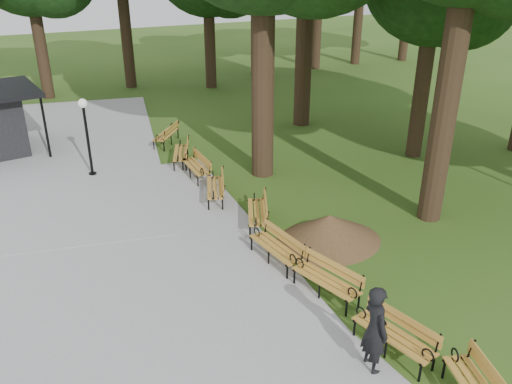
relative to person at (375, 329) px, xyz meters
name	(u,v)px	position (x,y,z in m)	size (l,w,h in m)	color
ground	(351,325)	(0.38, 1.25, -0.95)	(100.00, 100.00, 0.00)	#2D5016
path	(139,295)	(-3.62, 4.25, -0.92)	(12.00, 38.00, 0.06)	#97979A
person	(375,329)	(0.00, 0.00, 0.00)	(0.69, 0.46, 1.90)	black
lamp_post	(85,121)	(-3.42, 12.28, 1.13)	(0.32, 0.32, 2.86)	black
dirt_mound	(329,228)	(1.86, 4.57, -0.53)	(2.60, 2.60, 0.84)	#47301C
bench_2	(394,336)	(0.63, 0.16, -0.51)	(1.90, 0.64, 0.88)	#B57C29
bench_3	(326,281)	(0.42, 2.40, -0.51)	(1.90, 0.64, 0.88)	#B57C29
bench_4	(276,248)	(0.01, 4.22, -0.51)	(1.90, 0.64, 0.88)	#B57C29
bench_5	(257,212)	(0.43, 6.30, -0.51)	(1.90, 0.64, 0.88)	#B57C29
bench_6	(215,187)	(-0.07, 8.48, -0.51)	(1.90, 0.64, 0.88)	#B57C29
bench_7	(196,166)	(-0.05, 10.49, -0.51)	(1.90, 0.64, 0.88)	#B57C29
bench_8	(181,153)	(-0.12, 12.05, -0.51)	(1.90, 0.64, 0.88)	#B57C29
bench_9	(166,134)	(-0.03, 14.42, -0.51)	(1.90, 0.64, 0.88)	#B57C29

